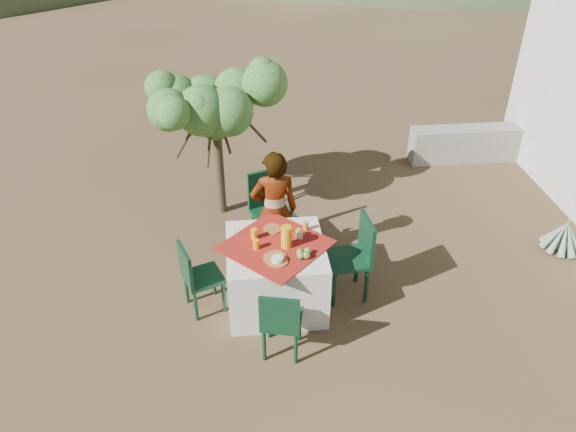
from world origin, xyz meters
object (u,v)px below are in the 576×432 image
at_px(chair_near, 281,321).
at_px(chair_left, 196,275).
at_px(chair_far, 270,207).
at_px(chair_right, 355,254).
at_px(table, 276,274).
at_px(juice_pitcher, 286,237).
at_px(agave, 564,236).
at_px(shrub_tree, 220,110).
at_px(person, 274,211).

height_order(chair_near, chair_left, chair_left).
height_order(chair_far, chair_right, chair_far).
height_order(table, chair_near, chair_near).
height_order(chair_left, chair_right, chair_right).
xyz_separation_m(table, juice_pitcher, (0.11, -0.04, 0.50)).
xyz_separation_m(chair_near, agave, (3.64, 1.39, -0.27)).
bearing_deg(chair_far, chair_left, -148.13).
distance_m(shrub_tree, agave, 4.54).
bearing_deg(shrub_tree, person, -66.22).
bearing_deg(chair_right, chair_near, -50.44).
height_order(chair_near, juice_pitcher, juice_pitcher).
xyz_separation_m(person, shrub_tree, (-0.57, 1.29, 0.71)).
distance_m(table, person, 0.76).
distance_m(chair_left, chair_right, 1.70).
distance_m(chair_far, juice_pitcher, 1.16).
relative_size(person, shrub_tree, 0.81).
bearing_deg(chair_far, juice_pitcher, -106.03).
height_order(chair_near, chair_right, chair_right).
xyz_separation_m(table, chair_left, (-0.84, -0.05, 0.08)).
bearing_deg(shrub_tree, table, -75.00).
relative_size(chair_far, person, 0.67).
distance_m(chair_near, person, 1.50).
distance_m(chair_far, chair_right, 1.32).
xyz_separation_m(chair_right, juice_pitcher, (-0.75, -0.09, 0.35)).
xyz_separation_m(chair_left, agave, (4.46, 0.64, -0.28)).
relative_size(table, juice_pitcher, 5.36).
relative_size(shrub_tree, agave, 3.30).
bearing_deg(juice_pitcher, chair_left, -179.41).
relative_size(table, chair_far, 1.31).
xyz_separation_m(chair_left, person, (0.88, 0.71, 0.28)).
bearing_deg(chair_near, chair_right, -122.50).
distance_m(table, chair_near, 0.80).
height_order(chair_far, shrub_tree, shrub_tree).
bearing_deg(person, table, 82.54).
bearing_deg(chair_right, chair_left, -91.20).
distance_m(agave, juice_pitcher, 3.63).
xyz_separation_m(chair_near, chair_right, (0.88, 0.85, 0.08)).
distance_m(chair_near, chair_left, 1.11).
bearing_deg(chair_right, agave, 96.61).
height_order(chair_near, shrub_tree, shrub_tree).
bearing_deg(shrub_tree, chair_near, -79.61).
bearing_deg(person, chair_near, 83.83).
height_order(chair_right, agave, chair_right).
relative_size(chair_near, agave, 1.47).
xyz_separation_m(person, agave, (3.58, -0.08, -0.56)).
bearing_deg(agave, chair_left, -171.86).
bearing_deg(shrub_tree, chair_right, -53.99).
relative_size(chair_near, chair_right, 0.85).
bearing_deg(chair_far, person, -107.42).
bearing_deg(shrub_tree, chair_far, -58.32).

